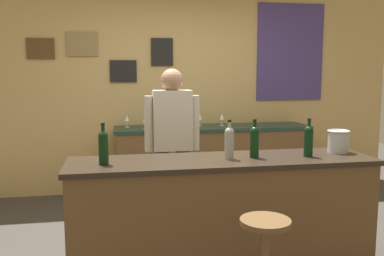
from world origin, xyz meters
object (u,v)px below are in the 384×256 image
(wine_bottle_b, at_px, (229,142))
(wine_glass_a, at_px, (127,119))
(wine_bottle_d, at_px, (309,140))
(wine_glass_d, at_px, (222,117))
(bartender, at_px, (172,142))
(ice_bucket, at_px, (338,141))
(coffee_mug, at_px, (193,123))
(wine_glass_b, at_px, (145,120))
(wine_bottle_a, at_px, (103,146))
(wine_bottle_c, at_px, (254,141))
(bar_stool, at_px, (265,253))
(wine_glass_c, at_px, (200,117))

(wine_bottle_b, distance_m, wine_glass_a, 2.28)
(wine_bottle_d, height_order, wine_glass_d, wine_bottle_d)
(bartender, height_order, ice_bucket, bartender)
(ice_bucket, xyz_separation_m, coffee_mug, (-0.88, 1.96, -0.07))
(wine_glass_b, height_order, coffee_mug, wine_glass_b)
(wine_bottle_d, distance_m, coffee_mug, 2.15)
(wine_glass_d, bearing_deg, wine_bottle_d, -85.67)
(wine_bottle_a, xyz_separation_m, wine_bottle_d, (1.60, -0.00, 0.00))
(wine_bottle_d, xyz_separation_m, wine_glass_b, (-1.15, 2.01, -0.05))
(wine_glass_d, bearing_deg, ice_bucket, -76.45)
(ice_bucket, height_order, wine_glass_b, ice_bucket)
(ice_bucket, xyz_separation_m, wine_glass_b, (-1.48, 1.89, -0.01))
(wine_bottle_a, height_order, wine_glass_a, wine_bottle_a)
(wine_bottle_a, relative_size, wine_bottle_c, 1.00)
(wine_bottle_b, xyz_separation_m, wine_glass_a, (-0.72, 2.16, -0.05))
(bar_stool, xyz_separation_m, wine_bottle_c, (0.16, 0.71, 0.60))
(bartender, height_order, wine_glass_a, bartender)
(wine_bottle_a, height_order, wine_bottle_c, same)
(wine_bottle_b, xyz_separation_m, wine_glass_b, (-0.51, 1.98, -0.05))
(ice_bucket, distance_m, wine_glass_a, 2.67)
(wine_bottle_a, distance_m, wine_glass_a, 2.20)
(bar_stool, distance_m, wine_glass_c, 2.91)
(wine_bottle_a, bearing_deg, ice_bucket, 3.41)
(wine_glass_a, bearing_deg, wine_glass_b, -39.66)
(bartender, distance_m, wine_bottle_a, 1.02)
(wine_bottle_d, bearing_deg, ice_bucket, 19.86)
(bar_stool, distance_m, wine_glass_b, 2.80)
(wine_bottle_d, height_order, wine_glass_b, wine_bottle_d)
(wine_bottle_d, xyz_separation_m, coffee_mug, (-0.55, 2.08, -0.11))
(wine_bottle_a, distance_m, coffee_mug, 2.33)
(bar_stool, relative_size, coffee_mug, 5.44)
(wine_bottle_b, bearing_deg, wine_bottle_c, 3.67)
(bartender, xyz_separation_m, wine_glass_b, (-0.17, 1.20, 0.07))
(bar_stool, xyz_separation_m, wine_glass_c, (0.16, 2.86, 0.55))
(bar_stool, height_order, wine_glass_d, wine_glass_d)
(bartender, xyz_separation_m, bar_stool, (0.38, -1.49, -0.48))
(wine_bottle_c, relative_size, wine_glass_a, 1.97)
(wine_glass_b, bearing_deg, wine_glass_a, 140.34)
(wine_bottle_b, height_order, wine_glass_c, wine_bottle_b)
(coffee_mug, bearing_deg, wine_glass_d, 8.03)
(bartender, height_order, bar_stool, bartender)
(wine_bottle_b, height_order, wine_glass_d, wine_bottle_b)
(wine_bottle_b, distance_m, coffee_mug, 2.06)
(coffee_mug, bearing_deg, wine_glass_b, -173.18)
(bar_stool, bearing_deg, bartender, 104.40)
(wine_bottle_a, xyz_separation_m, wine_bottle_c, (1.16, 0.03, 0.00))
(bar_stool, xyz_separation_m, ice_bucket, (0.93, 0.80, 0.56))
(wine_bottle_d, distance_m, ice_bucket, 0.35)
(bartender, distance_m, ice_bucket, 1.48)
(wine_bottle_a, bearing_deg, bar_stool, -34.39)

